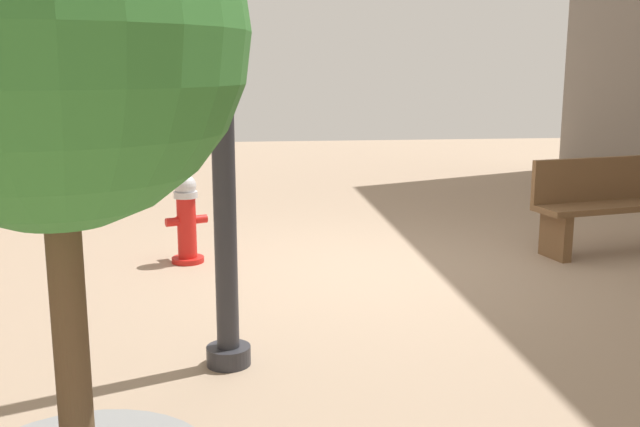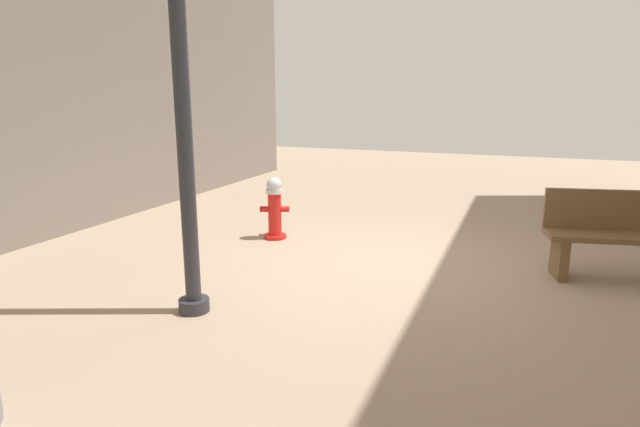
# 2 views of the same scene
# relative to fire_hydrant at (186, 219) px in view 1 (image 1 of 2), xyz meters

# --- Properties ---
(ground_plane) EXTENTS (23.40, 23.40, 0.00)m
(ground_plane) POSITION_rel_fire_hydrant_xyz_m (-1.78, 0.48, -0.43)
(ground_plane) COLOR tan
(fire_hydrant) EXTENTS (0.40, 0.38, 0.85)m
(fire_hydrant) POSITION_rel_fire_hydrant_xyz_m (0.00, 0.00, 0.00)
(fire_hydrant) COLOR red
(fire_hydrant) RESTS_ON ground_plane
(bench_near) EXTENTS (1.66, 0.76, 0.95)m
(bench_near) POSITION_rel_fire_hydrant_xyz_m (-4.19, 0.07, 0.07)
(bench_near) COLOR brown
(bench_near) RESTS_ON ground_plane
(planter_tree) EXTENTS (1.17, 1.17, 2.54)m
(planter_tree) POSITION_rel_fire_hydrant_xyz_m (0.05, 4.65, 1.17)
(planter_tree) COLOR gray
(planter_tree) RESTS_ON ground_plane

